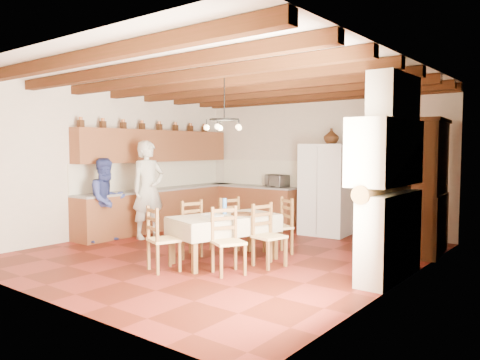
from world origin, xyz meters
name	(u,v)px	position (x,y,z in m)	size (l,w,h in m)	color
floor	(225,254)	(0.00, 0.00, -0.01)	(6.00, 6.50, 0.02)	#48150B
ceiling	(224,76)	(0.00, 0.00, 3.01)	(6.00, 6.50, 0.02)	white
wall_back	(317,162)	(0.00, 3.26, 1.50)	(6.00, 0.02, 3.00)	beige
wall_front	(44,175)	(0.00, -3.26, 1.50)	(6.00, 0.02, 3.00)	beige
wall_left	(114,163)	(-3.01, 0.00, 1.50)	(0.02, 6.50, 3.00)	beige
wall_right	(401,172)	(3.01, 0.00, 1.50)	(0.02, 6.50, 3.00)	beige
ceiling_beams	(224,82)	(0.00, 0.00, 2.91)	(6.00, 6.30, 0.16)	#3A210B
lower_cabinets_left	(162,209)	(-2.70, 1.05, 0.43)	(0.60, 4.30, 0.86)	brown
lower_cabinets_back	(253,205)	(-1.55, 2.95, 0.43)	(2.30, 0.60, 0.86)	brown
countertop_left	(162,189)	(-2.70, 1.05, 0.88)	(0.62, 4.30, 0.04)	gray
countertop_back	(254,186)	(-1.55, 2.95, 0.88)	(2.34, 0.62, 0.04)	gray
backsplash_left	(153,175)	(-2.98, 1.05, 1.20)	(0.03, 4.30, 0.60)	white
backsplash_back	(260,173)	(-1.55, 3.23, 1.20)	(2.30, 0.03, 0.60)	white
upper_cabinets	(158,146)	(-2.83, 1.05, 1.85)	(0.35, 4.20, 0.70)	brown
fireplace	(385,178)	(2.72, 0.20, 1.40)	(0.56, 1.60, 2.80)	beige
wall_picture	(384,146)	(1.55, 3.23, 1.85)	(0.34, 0.03, 0.42)	#2E2516
refrigerator	(326,189)	(0.55, 2.64, 0.94)	(0.94, 0.78, 1.89)	silver
hutch	(428,187)	(2.75, 2.10, 1.15)	(0.53, 1.27, 2.30)	#361B0B
dining_table	(225,221)	(0.38, -0.46, 0.66)	(1.31, 1.86, 0.74)	beige
chandelier	(224,120)	(0.38, -0.46, 2.25)	(0.47, 0.47, 0.03)	black
chair_left_near	(186,228)	(-0.33, -0.60, 0.48)	(0.42, 0.40, 0.96)	brown
chair_left_far	(224,223)	(-0.14, 0.15, 0.48)	(0.42, 0.40, 0.96)	brown
chair_right_near	(228,241)	(0.90, -0.99, 0.48)	(0.42, 0.40, 0.96)	brown
chair_right_far	(269,235)	(1.11, -0.27, 0.48)	(0.42, 0.40, 0.96)	brown
chair_end_near	(164,238)	(0.03, -1.44, 0.48)	(0.42, 0.40, 0.96)	brown
chair_end_far	(278,226)	(0.74, 0.53, 0.48)	(0.42, 0.40, 0.96)	brown
person_man	(148,190)	(-2.06, 0.09, 0.98)	(0.71, 0.47, 1.95)	silver
person_woman_blue	(107,200)	(-2.41, -0.64, 0.81)	(0.78, 0.61, 1.61)	#35408D
person_woman_red	(376,211)	(2.18, 1.25, 0.78)	(0.91, 0.38, 1.56)	#C6461F
microwave	(277,181)	(-0.87, 2.95, 1.04)	(0.51, 0.34, 0.28)	silver
fridge_vase	(331,136)	(0.65, 2.64, 2.05)	(0.31, 0.31, 0.32)	#361B0B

